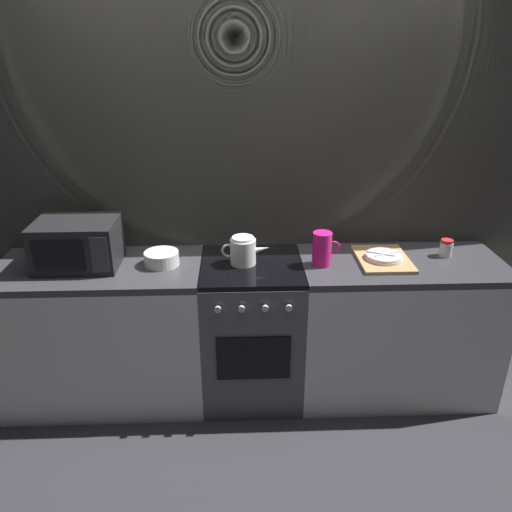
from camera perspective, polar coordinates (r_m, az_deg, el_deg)
The scene contains 11 objects.
ground_plane at distance 3.41m, azimuth -0.46°, elevation -14.79°, with size 8.00×8.00×0.00m, color #2D2D33.
back_wall at distance 3.14m, azimuth -0.72°, elevation 6.55°, with size 3.60×0.05×2.40m.
counter_left at distance 3.26m, azimuth -16.69°, elevation -8.35°, with size 1.20×0.60×0.90m.
stove_unit at distance 3.15m, azimuth -0.48°, elevation -8.38°, with size 0.60×0.63×0.90m.
counter_right at distance 3.30m, azimuth 15.48°, elevation -7.73°, with size 1.20×0.60×0.90m.
microwave at distance 3.05m, azimuth -19.59°, elevation 1.33°, with size 0.46×0.35×0.27m.
kettle at distance 2.91m, azimuth -1.46°, elevation 0.61°, with size 0.28×0.15×0.17m.
mixing_bowl at distance 2.97m, azimuth -10.66°, elevation -0.26°, with size 0.20×0.20×0.08m, color silver.
pitcher at distance 2.91m, azimuth 7.53°, elevation 0.81°, with size 0.16×0.11×0.20m.
dish_pile at distance 3.06m, azimuth 14.25°, elevation -0.24°, with size 0.30×0.40×0.06m.
spice_jar at distance 3.24m, azimuth 20.78°, elevation 0.85°, with size 0.08×0.08×0.10m.
Camera 1 is at (-0.08, -2.67, 2.12)m, focal length 35.23 mm.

